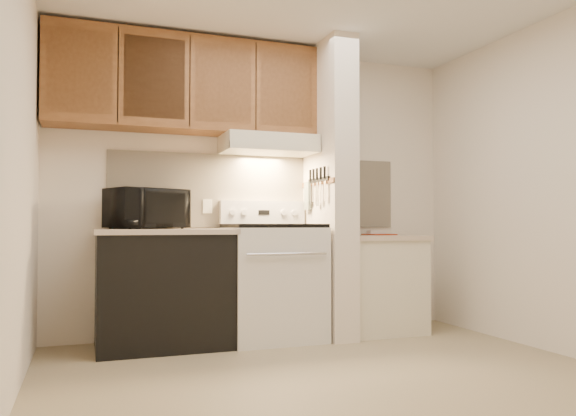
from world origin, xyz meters
name	(u,v)px	position (x,y,z in m)	size (l,w,h in m)	color
floor	(331,375)	(0.00, 0.00, 0.00)	(3.60, 3.60, 0.00)	tan
wall_back	(261,190)	(0.00, 1.50, 1.25)	(3.60, 0.02, 2.50)	white
wall_left	(16,166)	(-1.80, 0.00, 1.25)	(0.02, 3.00, 2.50)	white
wall_right	(552,183)	(1.80, 0.00, 1.25)	(0.02, 3.00, 2.50)	white
backsplash	(261,192)	(0.00, 1.49, 1.24)	(2.60, 0.02, 0.63)	#F3E2C1
range_body	(273,283)	(0.00, 1.16, 0.46)	(0.76, 0.65, 0.92)	silver
oven_window	(286,282)	(0.00, 0.84, 0.50)	(0.50, 0.01, 0.30)	black
oven_handle	(287,254)	(0.00, 0.80, 0.72)	(0.02, 0.02, 0.65)	silver
cooktop	(273,226)	(0.00, 1.16, 0.94)	(0.74, 0.64, 0.03)	black
range_backguard	(263,213)	(0.00, 1.44, 1.05)	(0.76, 0.08, 0.20)	silver
range_display	(264,212)	(0.00, 1.40, 1.05)	(0.10, 0.01, 0.04)	black
range_knob_left_outer	(233,212)	(-0.28, 1.40, 1.05)	(0.05, 0.05, 0.02)	silver
range_knob_left_inner	(244,212)	(-0.18, 1.40, 1.05)	(0.05, 0.05, 0.02)	silver
range_knob_right_inner	(284,213)	(0.18, 1.40, 1.05)	(0.05, 0.05, 0.02)	silver
range_knob_right_outer	(294,213)	(0.28, 1.40, 1.05)	(0.05, 0.05, 0.02)	silver
dishwasher_front	(164,291)	(-0.88, 1.17, 0.43)	(1.00, 0.63, 0.87)	black
left_countertop	(164,232)	(-0.88, 1.17, 0.89)	(1.04, 0.67, 0.04)	#C5B099
spoon_rest	(126,228)	(-1.15, 1.36, 0.92)	(0.21, 0.07, 0.01)	black
teal_jar	(116,223)	(-1.23, 1.39, 0.96)	(0.09, 0.09, 0.10)	#1B6160
outlet	(207,206)	(-0.48, 1.48, 1.10)	(0.08, 0.01, 0.12)	beige
microwave	(147,209)	(-1.00, 1.31, 1.07)	(0.57, 0.39, 0.32)	black
partition_pillar	(329,189)	(0.51, 1.15, 1.25)	(0.22, 0.70, 2.50)	#F0E0CB
pillar_trim	(317,183)	(0.39, 1.15, 1.30)	(0.01, 0.70, 0.04)	brown
knife_strip	(319,180)	(0.39, 1.10, 1.32)	(0.02, 0.42, 0.04)	black
knife_blade_a	(325,191)	(0.38, 0.94, 1.22)	(0.01, 0.04, 0.16)	silver
knife_handle_a	(325,172)	(0.38, 0.95, 1.37)	(0.02, 0.02, 0.10)	black
knife_blade_b	(320,193)	(0.38, 1.03, 1.21)	(0.01, 0.04, 0.18)	silver
knife_handle_b	(321,173)	(0.38, 1.03, 1.37)	(0.02, 0.02, 0.10)	black
knife_blade_c	(317,194)	(0.38, 1.10, 1.20)	(0.01, 0.04, 0.20)	silver
knife_handle_c	(317,174)	(0.38, 1.11, 1.37)	(0.02, 0.02, 0.10)	black
knife_blade_d	(313,192)	(0.38, 1.19, 1.22)	(0.01, 0.04, 0.16)	silver
knife_handle_d	(314,175)	(0.38, 1.18, 1.37)	(0.02, 0.02, 0.10)	black
knife_blade_e	(310,194)	(0.38, 1.26, 1.21)	(0.01, 0.04, 0.18)	silver
knife_handle_e	(310,176)	(0.38, 1.26, 1.37)	(0.02, 0.02, 0.10)	black
oven_mitt	(308,196)	(0.38, 1.32, 1.20)	(0.03, 0.10, 0.24)	gray
right_cab_base	(377,286)	(0.97, 1.15, 0.40)	(0.70, 0.60, 0.81)	beige
right_countertop	(377,238)	(0.97, 1.15, 0.83)	(0.74, 0.64, 0.04)	#C5B099
red_folder	(379,234)	(1.04, 1.25, 0.85)	(0.22, 0.30, 0.01)	#9C2C0D
white_box	(376,233)	(1.06, 1.33, 0.87)	(0.15, 0.10, 0.04)	white
range_hood	(268,145)	(0.00, 1.28, 1.62)	(0.78, 0.44, 0.15)	beige
hood_lip	(276,147)	(0.00, 1.07, 1.58)	(0.78, 0.04, 0.06)	beige
upper_cabinets	(186,85)	(-0.69, 1.32, 2.08)	(2.18, 0.33, 0.77)	brown
cab_door_a	(80,71)	(-1.51, 1.17, 2.08)	(0.46, 0.01, 0.63)	brown
cab_gap_a	(118,74)	(-1.23, 1.16, 2.08)	(0.01, 0.01, 0.73)	black
cab_door_b	(155,77)	(-0.96, 1.17, 2.08)	(0.46, 0.01, 0.63)	brown
cab_gap_b	(190,80)	(-0.69, 1.16, 2.08)	(0.01, 0.01, 0.73)	black
cab_door_c	(223,83)	(-0.42, 1.17, 2.08)	(0.46, 0.01, 0.63)	brown
cab_gap_c	(256,86)	(-0.14, 1.16, 2.08)	(0.01, 0.01, 0.73)	black
cab_door_d	(287,89)	(0.13, 1.17, 2.08)	(0.46, 0.01, 0.63)	brown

